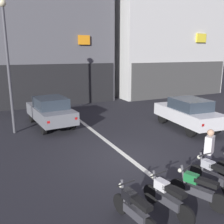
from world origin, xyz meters
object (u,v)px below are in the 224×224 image
object	(u,v)px
car_grey_crossing_near	(51,111)
motorcycle_silver_row_right_mid	(213,174)
street_lamp	(7,55)
motorcycle_white_row_left_mid	(167,197)
motorcycle_black_row_leftmost	(134,208)
person_by_motorcycles	(209,153)
car_white_parked_kerbside	(188,112)
motorcycle_green_row_centre	(197,188)

from	to	relation	value
car_grey_crossing_near	motorcycle_silver_row_right_mid	world-z (taller)	car_grey_crossing_near
street_lamp	motorcycle_white_row_left_mid	distance (m)	9.77
motorcycle_black_row_leftmost	person_by_motorcycles	size ratio (longest dim) A/B	0.99
car_white_parked_kerbside	car_grey_crossing_near	bearing A→B (deg)	151.24
person_by_motorcycles	motorcycle_black_row_leftmost	bearing A→B (deg)	-163.89
motorcycle_white_row_left_mid	person_by_motorcycles	xyz separation A→B (m)	(2.33, 0.90, 0.40)
motorcycle_green_row_centre	person_by_motorcycles	xyz separation A→B (m)	(1.34, 0.94, 0.40)
motorcycle_silver_row_right_mid	person_by_motorcycles	distance (m)	0.74
motorcycle_silver_row_right_mid	motorcycle_white_row_left_mid	bearing A→B (deg)	-169.32
motorcycle_white_row_left_mid	motorcycle_silver_row_right_mid	xyz separation A→B (m)	(2.00, 0.38, 0.00)
car_white_parked_kerbside	motorcycle_black_row_leftmost	world-z (taller)	car_white_parked_kerbside
motorcycle_black_row_leftmost	motorcycle_silver_row_right_mid	distance (m)	3.02
motorcycle_white_row_left_mid	motorcycle_silver_row_right_mid	size ratio (longest dim) A/B	0.99
street_lamp	motorcycle_black_row_leftmost	world-z (taller)	street_lamp
street_lamp	motorcycle_green_row_centre	distance (m)	10.14
motorcycle_silver_row_right_mid	motorcycle_black_row_leftmost	bearing A→B (deg)	-171.74
motorcycle_white_row_left_mid	street_lamp	bearing A→B (deg)	109.22
motorcycle_black_row_leftmost	car_white_parked_kerbside	bearing A→B (deg)	39.78
motorcycle_black_row_leftmost	person_by_motorcycles	bearing A→B (deg)	16.11
car_grey_crossing_near	motorcycle_white_row_left_mid	distance (m)	9.13
motorcycle_black_row_leftmost	street_lamp	bearing A→B (deg)	103.03
street_lamp	motorcycle_silver_row_right_mid	size ratio (longest dim) A/B	3.84
motorcycle_white_row_left_mid	person_by_motorcycles	bearing A→B (deg)	21.17
street_lamp	motorcycle_silver_row_right_mid	bearing A→B (deg)	-58.76
car_grey_crossing_near	car_white_parked_kerbside	bearing A→B (deg)	-28.76
motorcycle_black_row_leftmost	motorcycle_silver_row_right_mid	bearing A→B (deg)	8.26
car_white_parked_kerbside	motorcycle_silver_row_right_mid	bearing A→B (deg)	-125.45
motorcycle_black_row_leftmost	car_grey_crossing_near	bearing A→B (deg)	90.19
street_lamp	motorcycle_black_row_leftmost	size ratio (longest dim) A/B	3.86
car_white_parked_kerbside	motorcycle_black_row_leftmost	bearing A→B (deg)	-140.22
car_white_parked_kerbside	person_by_motorcycles	world-z (taller)	person_by_motorcycles
car_white_parked_kerbside	street_lamp	world-z (taller)	street_lamp
motorcycle_black_row_leftmost	motorcycle_green_row_centre	world-z (taller)	same
motorcycle_white_row_left_mid	motorcycle_green_row_centre	bearing A→B (deg)	-1.87
car_white_parked_kerbside	motorcycle_white_row_left_mid	xyz separation A→B (m)	(-5.59, -5.43, -0.43)
car_white_parked_kerbside	motorcycle_green_row_centre	distance (m)	7.15
street_lamp	motorcycle_silver_row_right_mid	distance (m)	10.25
motorcycle_green_row_centre	motorcycle_silver_row_right_mid	bearing A→B (deg)	22.20
car_grey_crossing_near	motorcycle_green_row_centre	distance (m)	9.33
car_white_parked_kerbside	motorcycle_green_row_centre	xyz separation A→B (m)	(-4.60, -5.46, -0.43)
motorcycle_black_row_leftmost	motorcycle_green_row_centre	size ratio (longest dim) A/B	1.06
motorcycle_black_row_leftmost	motorcycle_white_row_left_mid	xyz separation A→B (m)	(1.00, 0.06, 0.00)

